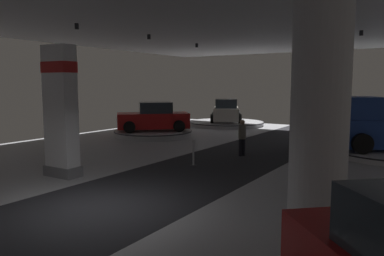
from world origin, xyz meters
name	(u,v)px	position (x,y,z in m)	size (l,w,h in m)	color
ground	(94,210)	(0.00, 0.00, -0.02)	(24.00, 44.00, 0.06)	#B2B2B7
column_right	(320,100)	(4.84, 2.25, 2.75)	(1.28, 1.28, 5.50)	silver
brand_sign_pylon	(61,110)	(-3.49, 1.82, 2.26)	(1.28, 0.67, 4.38)	slate
display_platform_deep_left	(226,123)	(-6.32, 19.01, 0.17)	(5.73, 5.73, 0.30)	#B7B7BC
display_car_deep_left	(226,111)	(-6.31, 18.98, 1.06)	(3.60, 4.56, 1.71)	silver
display_platform_far_left	(153,133)	(-7.19, 11.29, 0.19)	(4.65, 4.65, 0.34)	#B7B7BC
display_car_far_left	(154,118)	(-7.17, 11.31, 1.10)	(4.29, 4.20, 1.71)	red
visitor_walking_near	(242,135)	(0.04, 8.41, 0.91)	(0.32, 0.32, 1.59)	black
stanchion_a	(193,156)	(-0.62, 5.54, 0.37)	(0.28, 0.28, 1.01)	#333338
stanchion_c	(302,172)	(3.63, 5.19, 0.37)	(0.28, 0.28, 1.01)	#333338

